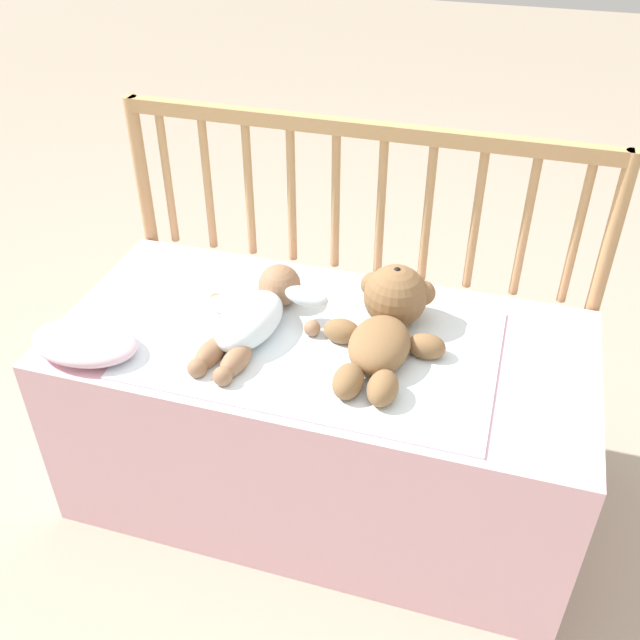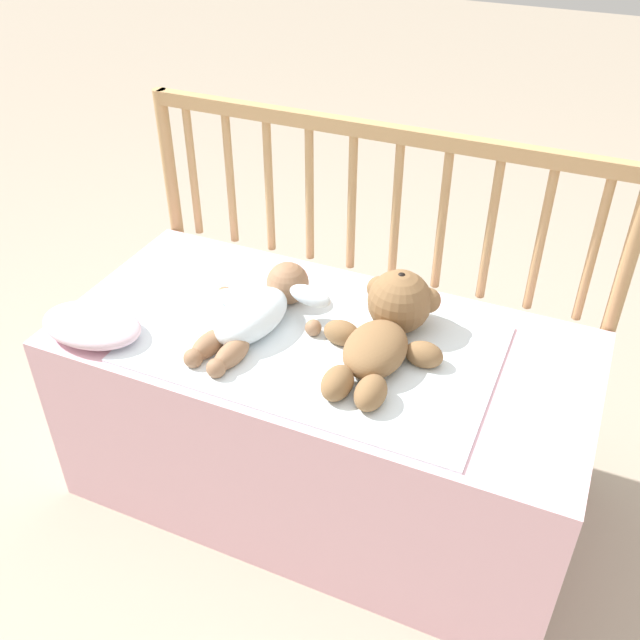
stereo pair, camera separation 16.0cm
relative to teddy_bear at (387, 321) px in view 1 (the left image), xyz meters
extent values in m
plane|color=tan|center=(-0.15, -0.03, -0.57)|extent=(12.00, 12.00, 0.00)
cube|color=#EDB7C6|center=(-0.15, -0.03, -0.32)|extent=(1.24, 0.59, 0.51)
cylinder|color=tan|center=(-0.75, 0.29, -0.11)|extent=(0.04, 0.04, 0.92)
cylinder|color=tan|center=(0.46, 0.29, -0.11)|extent=(0.04, 0.04, 0.92)
cube|color=tan|center=(-0.15, 0.29, 0.33)|extent=(1.21, 0.03, 0.04)
cylinder|color=tan|center=(-0.67, 0.29, 0.12)|extent=(0.02, 0.02, 0.37)
cylinder|color=tan|center=(-0.56, 0.29, 0.12)|extent=(0.02, 0.02, 0.37)
cylinder|color=tan|center=(-0.44, 0.29, 0.12)|extent=(0.02, 0.02, 0.37)
cylinder|color=tan|center=(-0.32, 0.29, 0.12)|extent=(0.02, 0.02, 0.37)
cylinder|color=tan|center=(-0.20, 0.29, 0.12)|extent=(0.02, 0.02, 0.37)
cylinder|color=tan|center=(-0.09, 0.29, 0.12)|extent=(0.02, 0.02, 0.37)
cylinder|color=tan|center=(0.03, 0.29, 0.12)|extent=(0.02, 0.02, 0.37)
cylinder|color=tan|center=(0.15, 0.29, 0.12)|extent=(0.02, 0.02, 0.37)
cylinder|color=tan|center=(0.26, 0.29, 0.12)|extent=(0.02, 0.02, 0.37)
cylinder|color=tan|center=(0.38, 0.29, 0.12)|extent=(0.02, 0.02, 0.37)
cube|color=white|center=(-0.15, -0.06, -0.06)|extent=(0.81, 0.49, 0.01)
ellipsoid|color=olive|center=(0.00, -0.07, -0.02)|extent=(0.14, 0.19, 0.09)
sphere|color=olive|center=(0.00, 0.08, 0.02)|extent=(0.15, 0.15, 0.15)
sphere|color=tan|center=(0.00, 0.08, 0.06)|extent=(0.06, 0.06, 0.06)
sphere|color=black|center=(0.00, 0.08, 0.08)|extent=(0.02, 0.02, 0.02)
sphere|color=olive|center=(-0.06, 0.11, 0.02)|extent=(0.06, 0.06, 0.06)
sphere|color=olive|center=(0.06, 0.11, 0.02)|extent=(0.06, 0.06, 0.06)
ellipsoid|color=olive|center=(-0.10, -0.03, -0.03)|extent=(0.09, 0.06, 0.06)
ellipsoid|color=olive|center=(0.10, -0.03, -0.03)|extent=(0.09, 0.06, 0.06)
ellipsoid|color=olive|center=(-0.04, -0.19, -0.03)|extent=(0.07, 0.10, 0.06)
ellipsoid|color=olive|center=(0.03, -0.20, -0.03)|extent=(0.07, 0.10, 0.06)
ellipsoid|color=white|center=(-0.31, -0.07, -0.01)|extent=(0.16, 0.24, 0.09)
sphere|color=#936B4C|center=(-0.28, 0.08, -0.01)|extent=(0.10, 0.10, 0.10)
ellipsoid|color=white|center=(-0.39, 0.00, -0.04)|extent=(0.12, 0.06, 0.05)
ellipsoid|color=white|center=(-0.20, 0.01, 0.02)|extent=(0.12, 0.06, 0.05)
sphere|color=#936B4C|center=(-0.43, 0.01, -0.04)|extent=(0.04, 0.04, 0.04)
sphere|color=#936B4C|center=(-0.17, -0.03, -0.04)|extent=(0.04, 0.04, 0.04)
ellipsoid|color=#936B4C|center=(-0.35, -0.18, -0.03)|extent=(0.07, 0.12, 0.05)
ellipsoid|color=#936B4C|center=(-0.29, -0.19, -0.03)|extent=(0.07, 0.12, 0.05)
sphere|color=#936B4C|center=(-0.36, -0.24, -0.04)|extent=(0.04, 0.04, 0.04)
sphere|color=#936B4C|center=(-0.30, -0.25, -0.04)|extent=(0.04, 0.04, 0.04)
ellipsoid|color=silver|center=(-0.64, -0.23, -0.03)|extent=(0.25, 0.16, 0.06)
camera|label=1|loc=(0.23, -1.28, 0.94)|focal=40.00mm
camera|label=2|loc=(0.38, -1.23, 0.94)|focal=40.00mm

